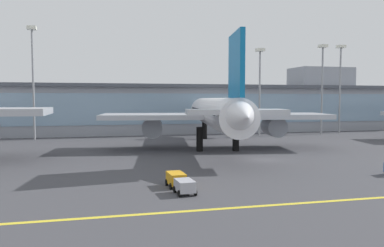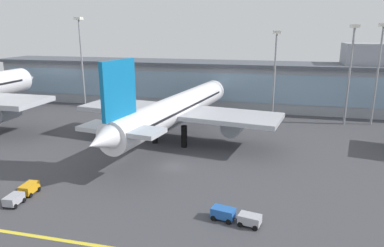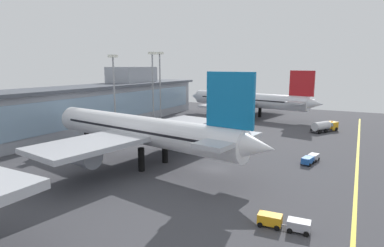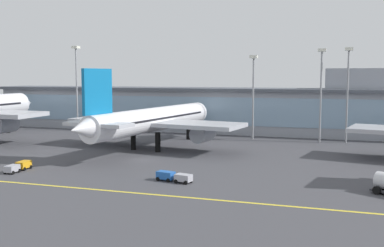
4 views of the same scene
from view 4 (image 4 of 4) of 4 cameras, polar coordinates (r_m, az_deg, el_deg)
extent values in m
plane|color=#424247|center=(86.18, -6.25, -4.57)|extent=(181.39, 181.39, 0.00)
cube|color=yellow|center=(67.20, -14.05, -7.74)|extent=(145.12, 0.50, 0.01)
cube|color=#9399A3|center=(128.76, 2.22, 1.53)|extent=(129.57, 12.00, 11.45)
cube|color=#84A3BC|center=(122.93, 1.45, 1.59)|extent=(124.38, 0.20, 7.33)
cube|color=#4C515B|center=(128.43, 2.23, 4.26)|extent=(132.57, 14.00, 0.80)
cube|color=#9399A3|center=(125.59, 19.90, 5.05)|extent=(16.00, 10.00, 6.00)
cylinder|color=black|center=(136.14, -21.85, -0.04)|extent=(1.10, 1.10, 4.89)
cone|color=silver|center=(141.41, -20.01, 2.36)|extent=(5.84, 5.54, 5.81)
cube|color=#84A3BC|center=(138.49, -20.97, 2.69)|extent=(4.61, 4.31, 1.84)
cylinder|color=#999EA8|center=(115.93, -22.22, -0.03)|extent=(4.31, 6.00, 4.28)
cylinder|color=black|center=(98.20, -7.28, -2.09)|extent=(1.10, 1.10, 4.04)
cylinder|color=black|center=(94.95, -4.26, -2.33)|extent=(1.10, 1.10, 4.04)
cylinder|color=black|center=(113.35, -0.43, -0.96)|extent=(1.10, 1.10, 4.04)
cylinder|color=white|center=(98.89, -4.75, 0.50)|extent=(11.62, 42.85, 5.05)
cone|color=white|center=(118.81, 1.04, 1.44)|extent=(5.45, 5.24, 4.80)
cone|color=white|center=(80.28, -13.44, -0.65)|extent=(5.11, 6.16, 4.29)
cube|color=#84A3BC|center=(115.87, 0.34, 1.77)|extent=(4.29, 4.08, 1.52)
cube|color=black|center=(98.85, -4.75, 0.72)|extent=(10.61, 36.13, 0.40)
cube|color=#B7BAC1|center=(98.95, -4.75, 0.14)|extent=(40.15, 16.18, 0.81)
cylinder|color=#999EA8|center=(106.52, -9.31, -0.58)|extent=(4.35, 6.02, 3.54)
cylinder|color=#999EA8|center=(95.29, 1.35, -1.28)|extent=(4.35, 6.02, 3.54)
cube|color=#0F6BA8|center=(83.14, -11.61, 3.89)|extent=(1.79, 7.67, 8.08)
cube|color=#B7BAC1|center=(83.55, -11.53, -0.09)|extent=(13.07, 6.57, 0.65)
cylinder|color=black|center=(66.29, 21.88, -7.71)|extent=(1.10, 0.81, 1.10)
cylinder|color=black|center=(69.54, -4.25, -6.86)|extent=(0.63, 0.32, 0.60)
cylinder|color=black|center=(70.76, -3.57, -6.63)|extent=(0.63, 0.32, 0.60)
cylinder|color=black|center=(68.56, -2.98, -7.04)|extent=(0.63, 0.32, 0.60)
cylinder|color=black|center=(69.80, -2.31, -6.80)|extent=(0.63, 0.32, 0.60)
cube|color=#235BB2|center=(69.54, -3.28, -6.39)|extent=(2.85, 2.00, 1.10)
cylinder|color=black|center=(67.86, -2.01, -7.17)|extent=(0.62, 0.30, 0.60)
cylinder|color=black|center=(69.11, -1.35, -6.93)|extent=(0.62, 0.30, 0.60)
cylinder|color=black|center=(67.02, -0.78, -7.34)|extent=(0.62, 0.30, 0.60)
cylinder|color=black|center=(68.28, -0.14, -7.09)|extent=(0.62, 0.30, 0.60)
cube|color=#A8A8B2|center=(67.95, -1.07, -6.72)|extent=(2.65, 1.96, 1.00)
cube|color=#2D2D33|center=(68.79, -2.15, -6.86)|extent=(0.61, 0.22, 0.08)
cylinder|color=black|center=(83.77, -20.19, -5.01)|extent=(0.24, 0.61, 0.60)
cylinder|color=black|center=(82.94, -19.33, -5.08)|extent=(0.24, 0.61, 0.60)
cylinder|color=black|center=(82.31, -20.91, -5.22)|extent=(0.24, 0.61, 0.60)
cylinder|color=black|center=(81.46, -20.04, -5.31)|extent=(0.24, 0.61, 0.60)
cube|color=orange|center=(82.51, -20.13, -4.78)|extent=(1.67, 2.69, 1.10)
cylinder|color=black|center=(81.23, -21.46, -5.39)|extent=(0.22, 0.61, 0.60)
cylinder|color=black|center=(80.37, -20.58, -5.48)|extent=(0.22, 0.61, 0.60)
cylinder|color=black|center=(79.90, -22.16, -5.60)|extent=(0.22, 0.61, 0.60)
cylinder|color=black|center=(79.03, -21.28, -5.69)|extent=(0.22, 0.61, 0.60)
cube|color=#A8A8B2|center=(80.04, -21.38, -5.19)|extent=(1.65, 2.49, 1.00)
cube|color=#2D2D33|center=(81.30, -20.76, -5.25)|extent=(0.14, 0.61, 0.08)
cylinder|color=gray|center=(112.41, 18.67, 3.10)|extent=(0.44, 0.44, 21.38)
cube|color=silver|center=(112.45, 18.86, 8.73)|extent=(1.80, 1.80, 0.70)
cylinder|color=gray|center=(113.94, 7.58, 3.02)|extent=(0.44, 0.44, 19.86)
cube|color=silver|center=(113.88, 7.65, 8.19)|extent=(1.80, 1.80, 0.70)
cylinder|color=gray|center=(111.20, 15.64, 3.11)|extent=(0.44, 0.44, 21.14)
cube|color=silver|center=(111.23, 15.80, 8.73)|extent=(1.80, 1.80, 0.70)
cylinder|color=gray|center=(134.25, -14.07, 4.05)|extent=(0.44, 0.44, 23.17)
cube|color=silver|center=(134.41, -14.20, 9.14)|extent=(1.80, 1.80, 0.70)
camera|label=1|loc=(63.95, -46.89, -2.24)|focal=36.01mm
camera|label=2|loc=(33.86, -18.06, 14.70)|focal=33.29mm
camera|label=3|loc=(100.62, -38.50, 5.79)|focal=29.72mm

